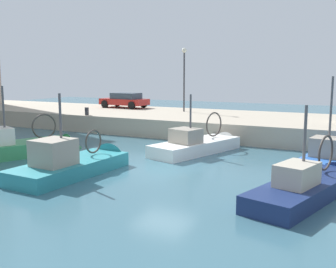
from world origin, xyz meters
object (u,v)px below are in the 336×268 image
at_px(fishing_boat_white, 200,150).
at_px(parked_car_red, 125,100).
at_px(mooring_bollard_mid, 87,111).
at_px(quay_streetlamp, 184,69).
at_px(fishing_boat_teal, 77,169).
at_px(fishing_boat_green, 20,154).
at_px(fishing_boat_blue, 333,162).
at_px(fishing_boat_navy, 310,192).

bearing_deg(fishing_boat_white, parked_car_red, 49.31).
bearing_deg(mooring_bollard_mid, quay_streetlamp, -41.21).
bearing_deg(fishing_boat_white, fishing_boat_teal, 156.57).
relative_size(fishing_boat_green, parked_car_red, 1.67).
bearing_deg(fishing_boat_blue, fishing_boat_teal, 125.29).
xyz_separation_m(fishing_boat_blue, fishing_boat_white, (-0.08, 6.57, -0.01)).
bearing_deg(fishing_boat_white, quay_streetlamp, 29.91).
xyz_separation_m(fishing_boat_green, fishing_boat_blue, (5.23, -14.30, 0.01)).
distance_m(fishing_boat_green, fishing_boat_white, 9.29).
distance_m(parked_car_red, mooring_bollard_mid, 6.46).
relative_size(fishing_boat_blue, fishing_boat_white, 0.97).
bearing_deg(parked_car_red, quay_streetlamp, -96.95).
height_order(fishing_boat_blue, fishing_boat_white, fishing_boat_blue).
height_order(fishing_boat_blue, parked_car_red, fishing_boat_blue).
bearing_deg(mooring_bollard_mid, parked_car_red, 8.74).
relative_size(fishing_boat_navy, fishing_boat_green, 0.97).
distance_m(fishing_boat_green, mooring_bollard_mid, 8.56).
distance_m(fishing_boat_green, fishing_boat_blue, 15.23).
bearing_deg(mooring_bollard_mid, fishing_boat_teal, -143.63).
relative_size(fishing_boat_teal, quay_streetlamp, 1.29).
xyz_separation_m(fishing_boat_blue, quay_streetlamp, (8.58, 11.55, 4.34)).
relative_size(fishing_boat_green, fishing_boat_white, 1.08).
height_order(fishing_boat_navy, fishing_boat_green, fishing_boat_green).
bearing_deg(parked_car_red, fishing_boat_green, -167.68).
bearing_deg(fishing_boat_teal, fishing_boat_navy, -82.56).
bearing_deg(fishing_boat_blue, mooring_bollard_mid, 79.93).
relative_size(fishing_boat_navy, mooring_bollard_mid, 12.48).
bearing_deg(fishing_boat_blue, fishing_boat_green, 110.10).
bearing_deg(fishing_boat_white, fishing_boat_blue, -89.32).
bearing_deg(fishing_boat_white, mooring_bollard_mid, 73.15).
relative_size(mooring_bollard_mid, quay_streetlamp, 0.11).
bearing_deg(fishing_boat_navy, fishing_boat_blue, -2.88).
bearing_deg(quay_streetlamp, fishing_boat_teal, -172.07).
bearing_deg(parked_car_red, mooring_bollard_mid, -171.26).
bearing_deg(fishing_boat_navy, mooring_bollard_mid, 62.61).
bearing_deg(fishing_boat_teal, fishing_boat_white, -23.43).
distance_m(fishing_boat_white, mooring_bollard_mid, 10.46).
bearing_deg(mooring_bollard_mid, fishing_boat_blue, -100.07).
relative_size(fishing_boat_navy, quay_streetlamp, 1.42).
relative_size(fishing_boat_blue, mooring_bollard_mid, 11.58).
height_order(fishing_boat_teal, fishing_boat_blue, fishing_boat_blue).
height_order(fishing_boat_green, fishing_boat_blue, fishing_boat_blue).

